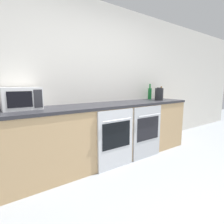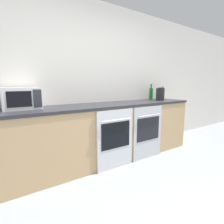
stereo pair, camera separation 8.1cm
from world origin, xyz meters
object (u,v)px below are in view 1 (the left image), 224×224
(microwave, at_px, (22,98))
(bottle_green, at_px, (150,93))
(bottle_amber, at_px, (161,94))
(oven_right, at_px, (147,132))
(kettle, at_px, (159,94))
(oven_left, at_px, (116,139))

(microwave, distance_m, bottle_green, 2.41)
(bottle_amber, bearing_deg, microwave, 179.78)
(bottle_green, bearing_deg, bottle_amber, -17.82)
(microwave, bearing_deg, oven_right, -14.61)
(bottle_green, relative_size, bottle_amber, 1.20)
(bottle_green, distance_m, bottle_amber, 0.27)
(bottle_amber, height_order, kettle, bottle_amber)
(oven_right, bearing_deg, microwave, 165.39)
(oven_left, bearing_deg, oven_right, 0.00)
(oven_left, height_order, oven_right, same)
(bottle_green, bearing_deg, oven_right, -138.72)
(oven_left, xyz_separation_m, bottle_amber, (1.53, 0.46, 0.59))
(oven_left, height_order, kettle, kettle)
(bottle_amber, distance_m, kettle, 0.30)
(oven_left, distance_m, bottle_green, 1.51)
(bottle_amber, bearing_deg, oven_right, -152.40)
(microwave, bearing_deg, bottle_amber, -0.22)
(oven_right, xyz_separation_m, bottle_amber, (0.88, 0.46, 0.59))
(oven_right, distance_m, bottle_green, 1.02)
(bottle_amber, relative_size, kettle, 1.06)
(oven_right, distance_m, bottle_amber, 1.15)
(microwave, xyz_separation_m, bottle_amber, (2.67, -0.01, -0.04))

